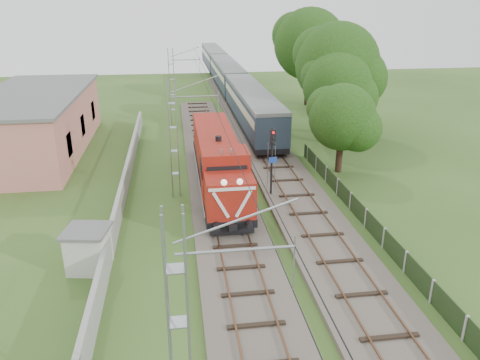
{
  "coord_description": "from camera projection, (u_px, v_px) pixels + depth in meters",
  "views": [
    {
      "loc": [
        -2.81,
        -18.07,
        12.57
      ],
      "look_at": [
        0.95,
        8.61,
        2.2
      ],
      "focal_mm": 35.0,
      "sensor_mm": 36.0,
      "label": 1
    }
  ],
  "objects": [
    {
      "name": "station_building",
      "position": [
        35.0,
        122.0,
        40.86
      ],
      "size": [
        8.4,
        20.4,
        5.22
      ],
      "color": "tan",
      "rests_on": "ground"
    },
    {
      "name": "tree_c",
      "position": [
        338.0,
        87.0,
        42.1
      ],
      "size": [
        6.54,
        6.23,
        8.48
      ],
      "color": "#3D2319",
      "rests_on": "ground"
    },
    {
      "name": "catenary",
      "position": [
        174.0,
        139.0,
        30.83
      ],
      "size": [
        3.31,
        70.0,
        8.0
      ],
      "color": "gray",
      "rests_on": "ground"
    },
    {
      "name": "ground",
      "position": [
        246.0,
        292.0,
        21.58
      ],
      "size": [
        140.0,
        140.0,
        0.0
      ],
      "primitive_type": "plane",
      "color": "#32501E",
      "rests_on": "ground"
    },
    {
      "name": "relay_hut",
      "position": [
        88.0,
        249.0,
        23.07
      ],
      "size": [
        2.43,
        2.43,
        2.18
      ],
      "color": "beige",
      "rests_on": "ground"
    },
    {
      "name": "signal_post",
      "position": [
        272.0,
        151.0,
        30.56
      ],
      "size": [
        0.54,
        0.42,
        4.9
      ],
      "color": "black",
      "rests_on": "ground"
    },
    {
      "name": "tree_a",
      "position": [
        343.0,
        118.0,
        35.2
      ],
      "size": [
        5.31,
        5.06,
        6.88
      ],
      "color": "#3D2319",
      "rests_on": "ground"
    },
    {
      "name": "fence",
      "position": [
        384.0,
        238.0,
        25.18
      ],
      "size": [
        0.12,
        32.0,
        1.2
      ],
      "color": "black",
      "rests_on": "ground"
    },
    {
      "name": "coach_rake",
      "position": [
        227.0,
        73.0,
        68.91
      ],
      "size": [
        3.01,
        67.16,
        3.48
      ],
      "color": "black",
      "rests_on": "ground"
    },
    {
      "name": "locomotive",
      "position": [
        218.0,
        160.0,
        32.67
      ],
      "size": [
        2.84,
        16.21,
        4.12
      ],
      "color": "black",
      "rests_on": "ground"
    },
    {
      "name": "track_main",
      "position": [
        228.0,
        222.0,
        27.98
      ],
      "size": [
        4.2,
        70.0,
        0.45
      ],
      "color": "#6B6054",
      "rests_on": "ground"
    },
    {
      "name": "tree_b",
      "position": [
        338.0,
        66.0,
        44.32
      ],
      "size": [
        8.37,
        7.97,
        10.85
      ],
      "color": "#3D2319",
      "rests_on": "ground"
    },
    {
      "name": "track_side",
      "position": [
        268.0,
        153.0,
        40.65
      ],
      "size": [
        4.2,
        80.0,
        0.45
      ],
      "color": "#6B6054",
      "rests_on": "ground"
    },
    {
      "name": "boundary_wall",
      "position": [
        124.0,
        188.0,
        31.55
      ],
      "size": [
        0.25,
        40.0,
        1.5
      ],
      "primitive_type": "cube",
      "color": "#9E9E99",
      "rests_on": "ground"
    },
    {
      "name": "tree_d",
      "position": [
        310.0,
        45.0,
        57.46
      ],
      "size": [
        9.19,
        8.75,
        11.91
      ],
      "color": "#3D2319",
      "rests_on": "ground"
    }
  ]
}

